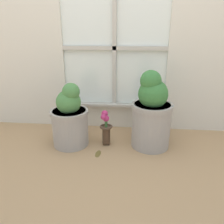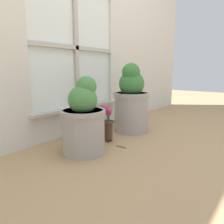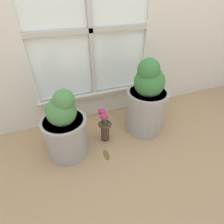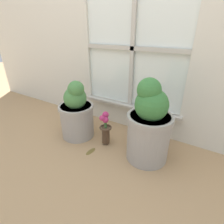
# 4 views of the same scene
# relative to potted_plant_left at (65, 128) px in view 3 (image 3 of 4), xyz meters

# --- Properties ---
(ground_plane) EXTENTS (10.00, 10.00, 0.00)m
(ground_plane) POSITION_rel_potted_plant_left_xyz_m (0.34, -0.13, -0.24)
(ground_plane) COLOR tan
(potted_plant_left) EXTENTS (0.32, 0.32, 0.55)m
(potted_plant_left) POSITION_rel_potted_plant_left_xyz_m (0.00, 0.00, 0.00)
(potted_plant_left) COLOR #9E9993
(potted_plant_left) RESTS_ON ground_plane
(potted_plant_right) EXTENTS (0.34, 0.34, 0.66)m
(potted_plant_right) POSITION_rel_potted_plant_left_xyz_m (0.69, 0.04, 0.06)
(potted_plant_right) COLOR #9E9993
(potted_plant_right) RESTS_ON ground_plane
(flower_vase) EXTENTS (0.11, 0.11, 0.31)m
(flower_vase) POSITION_rel_potted_plant_left_xyz_m (0.30, 0.02, -0.08)
(flower_vase) COLOR #473323
(flower_vase) RESTS_ON ground_plane
(fallen_leaf) EXTENTS (0.05, 0.11, 0.01)m
(fallen_leaf) POSITION_rel_potted_plant_left_xyz_m (0.26, -0.15, -0.23)
(fallen_leaf) COLOR brown
(fallen_leaf) RESTS_ON ground_plane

